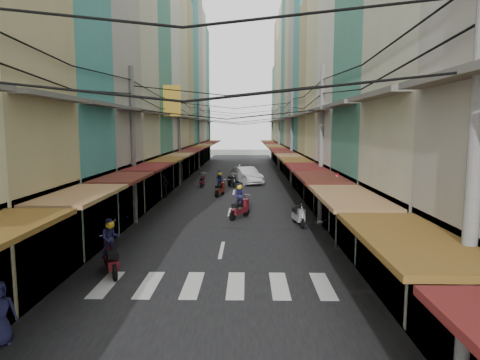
# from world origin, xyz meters

# --- Properties ---
(ground) EXTENTS (160.00, 160.00, 0.00)m
(ground) POSITION_xyz_m (0.00, 0.00, 0.00)
(ground) COLOR #61615C
(ground) RESTS_ON ground
(road) EXTENTS (10.00, 80.00, 0.02)m
(road) POSITION_xyz_m (0.00, 20.00, 0.01)
(road) COLOR black
(road) RESTS_ON ground
(sidewalk_left) EXTENTS (3.00, 80.00, 0.06)m
(sidewalk_left) POSITION_xyz_m (-6.50, 20.00, 0.03)
(sidewalk_left) COLOR gray
(sidewalk_left) RESTS_ON ground
(sidewalk_right) EXTENTS (3.00, 80.00, 0.06)m
(sidewalk_right) POSITION_xyz_m (6.50, 20.00, 0.03)
(sidewalk_right) COLOR gray
(sidewalk_right) RESTS_ON ground
(crosswalk) EXTENTS (7.55, 2.40, 0.01)m
(crosswalk) POSITION_xyz_m (-0.00, -6.00, 0.03)
(crosswalk) COLOR silver
(crosswalk) RESTS_ON ground
(building_row_left) EXTENTS (7.80, 67.67, 23.70)m
(building_row_left) POSITION_xyz_m (-7.92, 16.56, 9.78)
(building_row_left) COLOR silver
(building_row_left) RESTS_ON ground
(building_row_right) EXTENTS (7.80, 68.98, 22.59)m
(building_row_right) POSITION_xyz_m (7.92, 16.45, 9.41)
(building_row_right) COLOR teal
(building_row_right) RESTS_ON ground
(utility_poles) EXTENTS (10.20, 66.13, 8.20)m
(utility_poles) POSITION_xyz_m (0.00, 15.01, 6.59)
(utility_poles) COLOR gray
(utility_poles) RESTS_ON ground
(white_car) EXTENTS (5.73, 3.87, 1.88)m
(white_car) POSITION_xyz_m (0.99, 19.30, 0.00)
(white_car) COLOR #BAB9BE
(white_car) RESTS_ON ground
(bicycle) EXTENTS (1.51, 0.83, 0.98)m
(bicycle) POSITION_xyz_m (5.50, 1.79, 0.00)
(bicycle) COLOR black
(bicycle) RESTS_ON ground
(moving_scooters) EXTENTS (7.81, 23.99, 1.99)m
(moving_scooters) POSITION_xyz_m (-0.80, 6.02, 0.57)
(moving_scooters) COLOR black
(moving_scooters) RESTS_ON ground
(parked_scooters) EXTENTS (12.67, 13.47, 0.99)m
(parked_scooters) POSITION_xyz_m (4.22, -3.62, 0.46)
(parked_scooters) COLOR black
(parked_scooters) RESTS_ON ground
(pedestrians) EXTENTS (12.83, 22.84, 2.15)m
(pedestrians) POSITION_xyz_m (-3.79, 0.86, 1.02)
(pedestrians) COLOR #28212C
(pedestrians) RESTS_ON ground
(market_umbrella) EXTENTS (2.40, 2.40, 2.53)m
(market_umbrella) POSITION_xyz_m (6.23, -6.26, 2.23)
(market_umbrella) COLOR #B2B2B7
(market_umbrella) RESTS_ON ground
(traffic_sign) EXTENTS (0.10, 0.70, 3.22)m
(traffic_sign) POSITION_xyz_m (4.78, -1.62, 2.37)
(traffic_sign) COLOR gray
(traffic_sign) RESTS_ON ground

